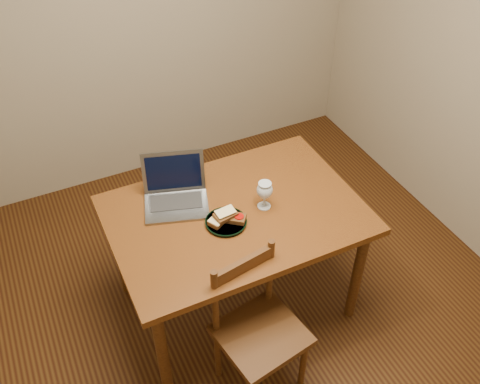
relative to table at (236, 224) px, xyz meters
name	(u,v)px	position (x,y,z in m)	size (l,w,h in m)	color
floor	(243,313)	(0.00, -0.10, -0.66)	(3.20, 3.20, 0.02)	black
back_wall	(134,3)	(0.00, 1.51, 0.65)	(3.20, 0.02, 2.60)	gray
table	(236,224)	(0.00, 0.00, 0.00)	(1.30, 0.90, 0.74)	#431D0B
chair	(258,325)	(-0.11, -0.50, -0.19)	(0.45, 0.44, 0.42)	#361A0B
plate	(226,222)	(-0.08, -0.05, 0.09)	(0.21, 0.21, 0.02)	black
sandwich_cheese	(219,219)	(-0.11, -0.04, 0.12)	(0.11, 0.06, 0.03)	#381E0C
sandwich_tomato	(234,217)	(-0.04, -0.06, 0.12)	(0.12, 0.07, 0.04)	#381E0C
sandwich_top	(225,214)	(-0.08, -0.05, 0.15)	(0.11, 0.07, 0.04)	#381E0C
milk_glass	(264,195)	(0.15, -0.03, 0.17)	(0.08, 0.08, 0.16)	white
laptop	(175,190)	(-0.24, 0.23, 0.15)	(0.40, 0.38, 0.24)	slate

